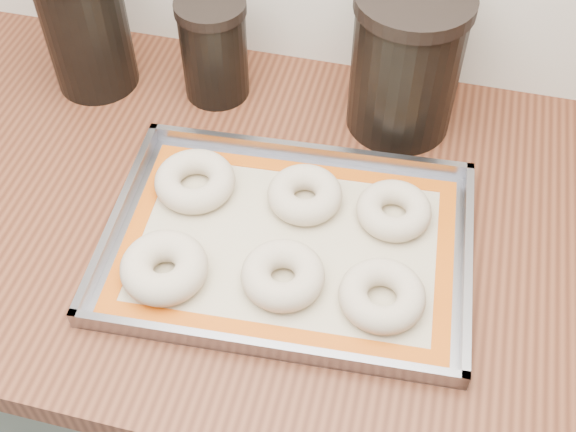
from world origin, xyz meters
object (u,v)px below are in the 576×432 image
(bagel_back_mid, at_px, (305,194))
(canister_left, at_px, (86,24))
(baking_tray, at_px, (288,243))
(bagel_front_mid, at_px, (283,275))
(canister_right, at_px, (406,63))
(bagel_front_left, at_px, (164,268))
(bagel_front_right, at_px, (382,295))
(bagel_back_left, at_px, (195,181))
(bagel_back_right, at_px, (394,210))
(canister_mid, at_px, (214,49))

(bagel_back_mid, relative_size, canister_left, 0.48)
(baking_tray, height_order, bagel_front_mid, bagel_front_mid)
(canister_left, relative_size, canister_right, 0.97)
(bagel_front_left, relative_size, bagel_front_right, 1.04)
(bagel_back_left, relative_size, canister_right, 0.51)
(bagel_back_left, height_order, canister_right, canister_right)
(bagel_front_mid, distance_m, bagel_back_mid, 0.13)
(bagel_front_left, relative_size, bagel_front_mid, 1.05)
(bagel_front_right, height_order, bagel_back_right, bagel_front_right)
(bagel_back_left, bearing_deg, bagel_back_right, 2.88)
(baking_tray, relative_size, bagel_back_mid, 4.83)
(bagel_front_right, height_order, canister_left, canister_left)
(baking_tray, height_order, canister_left, canister_left)
(bagel_front_mid, distance_m, canister_left, 0.50)
(bagel_back_left, distance_m, canister_left, 0.31)
(baking_tray, distance_m, bagel_front_mid, 0.06)
(bagel_front_right, height_order, bagel_back_mid, same)
(bagel_front_right, xyz_separation_m, canister_mid, (-0.31, 0.33, 0.06))
(bagel_front_mid, height_order, bagel_back_mid, bagel_front_mid)
(baking_tray, distance_m, bagel_back_mid, 0.07)
(bagel_front_left, xyz_separation_m, canister_mid, (-0.05, 0.36, 0.06))
(bagel_front_right, bearing_deg, bagel_front_left, -174.48)
(bagel_front_left, distance_m, canister_mid, 0.37)
(bagel_front_left, height_order, bagel_front_mid, bagel_front_left)
(bagel_back_mid, bearing_deg, bagel_back_left, -175.53)
(bagel_back_right, height_order, canister_left, canister_left)
(bagel_back_left, height_order, bagel_back_right, bagel_back_left)
(bagel_back_mid, height_order, canister_left, canister_left)
(bagel_front_mid, xyz_separation_m, bagel_back_left, (-0.15, 0.12, -0.00))
(bagel_front_mid, relative_size, bagel_back_left, 0.94)
(bagel_back_mid, xyz_separation_m, canister_mid, (-0.19, 0.20, 0.06))
(bagel_front_right, bearing_deg, bagel_back_right, 92.62)
(canister_left, bearing_deg, canister_right, 2.33)
(canister_left, bearing_deg, bagel_back_right, -19.65)
(bagel_front_mid, bearing_deg, bagel_front_right, 0.22)
(baking_tray, xyz_separation_m, bagel_front_left, (-0.13, -0.09, 0.02))
(bagel_back_mid, xyz_separation_m, canister_left, (-0.37, 0.18, 0.08))
(bagel_back_right, xyz_separation_m, canister_mid, (-0.30, 0.20, 0.06))
(canister_left, xyz_separation_m, canister_mid, (0.19, 0.02, -0.02))
(bagel_back_right, xyz_separation_m, canister_right, (-0.02, 0.20, 0.09))
(bagel_front_right, distance_m, canister_left, 0.59)
(bagel_front_right, bearing_deg, bagel_back_mid, 133.04)
(bagel_front_left, height_order, bagel_back_left, bagel_front_left)
(bagel_front_right, distance_m, bagel_back_left, 0.30)
(bagel_back_left, distance_m, bagel_back_right, 0.27)
(canister_mid, xyz_separation_m, canister_right, (0.28, -0.00, 0.03))
(baking_tray, height_order, bagel_front_left, bagel_front_left)
(bagel_front_left, bearing_deg, bagel_front_right, 5.52)
(bagel_front_right, relative_size, canister_right, 0.48)
(bagel_back_mid, bearing_deg, bagel_front_left, -131.02)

